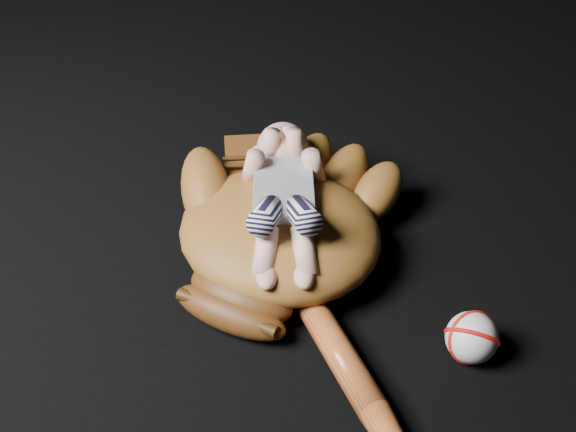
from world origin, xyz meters
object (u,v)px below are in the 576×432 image
(baseball_glove, at_px, (280,225))
(newborn_baby, at_px, (284,198))
(baseball, at_px, (472,338))
(baseball_bat, at_px, (384,427))

(baseball_glove, distance_m, newborn_baby, 0.05)
(baseball_glove, bearing_deg, baseball, -8.91)
(newborn_baby, relative_size, baseball_bat, 0.71)
(newborn_baby, height_order, baseball, newborn_baby)
(baseball_glove, xyz_separation_m, baseball, (0.33, -0.15, -0.04))
(baseball_glove, bearing_deg, newborn_baby, 75.09)
(baseball, bearing_deg, baseball_glove, 156.07)
(newborn_baby, xyz_separation_m, baseball_bat, (0.21, -0.33, -0.11))
(newborn_baby, distance_m, baseball, 0.37)
(baseball_bat, distance_m, baseball, 0.21)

